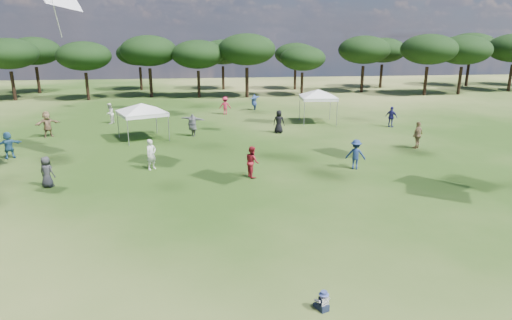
% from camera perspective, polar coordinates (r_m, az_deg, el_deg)
% --- Properties ---
extents(tree_line, '(108.78, 17.63, 7.77)m').
position_cam_1_polar(tree_line, '(55.78, -2.52, 14.33)').
color(tree_line, black).
rests_on(tree_line, ground).
extents(tent_left, '(5.70, 5.70, 2.92)m').
position_cam_1_polar(tent_left, '(31.74, -15.03, 7.09)').
color(tent_left, gray).
rests_on(tent_left, ground).
extents(tent_right, '(5.85, 5.85, 3.18)m').
position_cam_1_polar(tent_right, '(37.02, 8.33, 9.11)').
color(tent_right, gray).
rests_on(tent_right, ground).
extents(toddler, '(0.44, 0.48, 0.59)m').
position_cam_1_polar(toddler, '(12.37, 8.92, -18.14)').
color(toddler, '#161D31').
rests_on(toddler, ground).
extents(festival_crowd, '(28.46, 22.85, 1.92)m').
position_cam_1_polar(festival_crowd, '(32.09, -7.15, 4.65)').
color(festival_crowd, silver).
rests_on(festival_crowd, ground).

